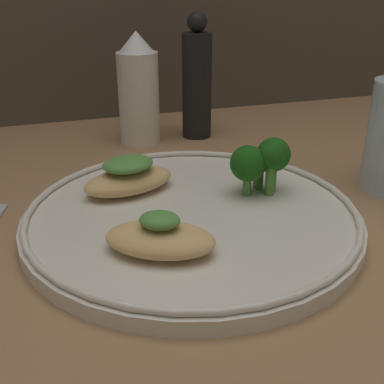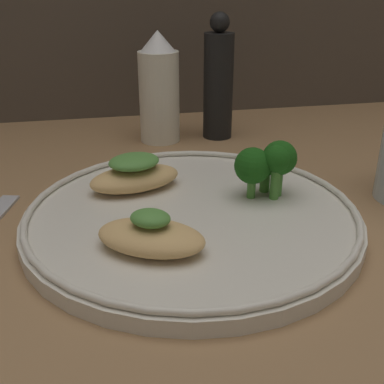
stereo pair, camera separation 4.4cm
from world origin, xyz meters
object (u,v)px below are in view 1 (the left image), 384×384
object	(u,v)px
plate	(192,215)
pepper_grinder	(197,82)
broccoli_bunch	(262,160)
sauce_bottle	(138,91)

from	to	relation	value
plate	pepper_grinder	distance (cm)	27.80
plate	broccoli_bunch	bearing A→B (deg)	13.97
broccoli_bunch	plate	bearing A→B (deg)	-166.03
broccoli_bunch	pepper_grinder	world-z (taller)	pepper_grinder
broccoli_bunch	pepper_grinder	distance (cm)	23.70
plate	pepper_grinder	world-z (taller)	pepper_grinder
plate	broccoli_bunch	world-z (taller)	broccoli_bunch
pepper_grinder	sauce_bottle	bearing A→B (deg)	180.00
sauce_bottle	pepper_grinder	world-z (taller)	pepper_grinder
plate	sauce_bottle	size ratio (longest dim) A/B	2.09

